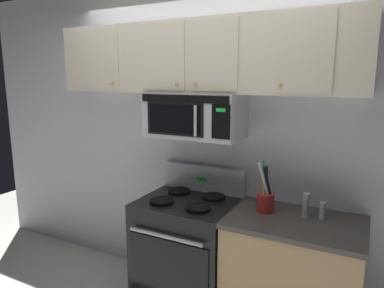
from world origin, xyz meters
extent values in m
cube|color=silver|center=(0.00, 0.79, 1.35)|extent=(5.20, 0.10, 2.70)
cube|color=black|center=(0.00, 0.42, 0.45)|extent=(0.76, 0.64, 0.90)
cube|color=black|center=(0.00, 0.09, 0.44)|extent=(0.67, 0.01, 0.52)
cylinder|color=#B7BABF|center=(0.00, 0.06, 0.74)|extent=(0.61, 0.03, 0.03)
cube|color=#B7BABF|center=(0.00, 0.70, 1.01)|extent=(0.76, 0.07, 0.22)
cube|color=#19D83F|center=(0.00, 0.67, 1.01)|extent=(0.10, 0.00, 0.04)
cylinder|color=black|center=(-0.16, 0.28, 0.91)|extent=(0.19, 0.19, 0.02)
cylinder|color=black|center=(0.16, 0.28, 0.91)|extent=(0.19, 0.19, 0.02)
cylinder|color=black|center=(-0.16, 0.56, 0.91)|extent=(0.19, 0.19, 0.02)
cylinder|color=black|center=(0.16, 0.56, 0.91)|extent=(0.19, 0.19, 0.02)
cube|color=#B7BABF|center=(0.00, 0.54, 1.57)|extent=(0.76, 0.39, 0.35)
cube|color=black|center=(0.00, 0.35, 1.72)|extent=(0.73, 0.01, 0.06)
cube|color=black|center=(-0.07, 0.35, 1.56)|extent=(0.49, 0.01, 0.25)
cube|color=black|center=(-0.08, 0.34, 1.56)|extent=(0.44, 0.01, 0.22)
cube|color=black|center=(0.30, 0.35, 1.56)|extent=(0.14, 0.01, 0.25)
cube|color=#19D83F|center=(0.30, 0.34, 1.65)|extent=(0.07, 0.00, 0.03)
cylinder|color=#B7BABF|center=(0.11, 0.32, 1.56)|extent=(0.02, 0.02, 0.23)
cube|color=beige|center=(0.00, 0.57, 2.02)|extent=(2.50, 0.33, 0.55)
cube|color=beige|center=(-0.83, 0.40, 2.02)|extent=(0.38, 0.01, 0.51)
sphere|color=tan|center=(-0.70, 0.39, 1.82)|extent=(0.03, 0.03, 0.03)
cube|color=beige|center=(-0.21, 0.40, 2.02)|extent=(0.38, 0.01, 0.51)
sphere|color=tan|center=(-0.08, 0.39, 1.82)|extent=(0.03, 0.03, 0.03)
cube|color=beige|center=(0.21, 0.40, 2.02)|extent=(0.38, 0.01, 0.51)
sphere|color=tan|center=(0.08, 0.39, 1.82)|extent=(0.03, 0.03, 0.03)
cube|color=beige|center=(0.83, 0.40, 2.02)|extent=(0.38, 0.01, 0.51)
sphere|color=tan|center=(0.70, 0.39, 1.82)|extent=(0.03, 0.03, 0.03)
cube|color=tan|center=(0.84, 0.43, 0.43)|extent=(0.90, 0.62, 0.86)
cube|color=#423D38|center=(0.84, 0.43, 0.88)|extent=(0.93, 0.65, 0.03)
cylinder|color=red|center=(0.61, 0.48, 0.97)|extent=(0.13, 0.13, 0.14)
cylinder|color=silver|center=(0.61, 0.45, 1.13)|extent=(0.10, 0.07, 0.31)
cylinder|color=#A87A47|center=(0.58, 0.48, 1.10)|extent=(0.01, 0.05, 0.26)
cylinder|color=black|center=(0.63, 0.47, 1.11)|extent=(0.09, 0.04, 0.27)
cylinder|color=tan|center=(0.59, 0.48, 1.11)|extent=(0.04, 0.09, 0.28)
cylinder|color=#BCBCC1|center=(0.59, 0.50, 1.12)|extent=(0.05, 0.02, 0.28)
cylinder|color=teal|center=(0.60, 0.46, 1.13)|extent=(0.05, 0.02, 0.31)
cylinder|color=black|center=(0.62, 0.46, 1.11)|extent=(0.04, 0.04, 0.28)
cylinder|color=white|center=(1.00, 0.53, 0.95)|extent=(0.04, 0.04, 0.10)
cylinder|color=#B7BABF|center=(1.00, 0.53, 1.01)|extent=(0.04, 0.04, 0.02)
cylinder|color=#B7B2A8|center=(0.90, 0.50, 0.99)|extent=(0.05, 0.05, 0.18)
camera|label=1|loc=(1.25, -1.92, 1.87)|focal=32.49mm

